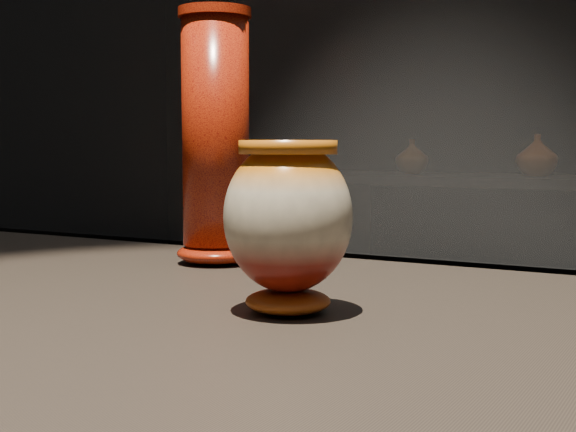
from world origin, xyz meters
name	(u,v)px	position (x,y,z in m)	size (l,w,h in m)	color
main_vase	(288,219)	(-0.01, 0.04, 0.99)	(0.16, 0.16, 0.17)	maroon
tall_vase	(216,141)	(-0.25, 0.27, 1.06)	(0.14, 0.14, 0.34)	#A9290B
back_shelf	(497,227)	(-0.70, 3.45, 0.64)	(2.00, 0.60, 0.90)	black
back_vase_left	(412,157)	(-1.16, 3.44, 0.99)	(0.18, 0.18, 0.18)	#964F15
back_vase_mid	(537,155)	(-0.51, 3.45, 1.00)	(0.20, 0.20, 0.21)	maroon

